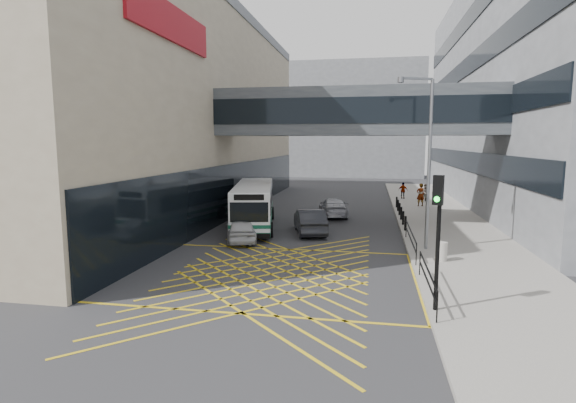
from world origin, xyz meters
The scene contains 18 objects.
ground centered at (0.00, 0.00, 0.00)m, with size 120.00×120.00×0.00m, color #333335.
building_whsmith centered at (-17.98, 16.00, 8.00)m, with size 24.17×42.00×16.00m.
building_far centered at (-2.00, 60.00, 9.00)m, with size 28.00×16.00×18.00m, color gray.
skybridge centered at (3.00, 12.00, 7.50)m, with size 20.00×4.10×3.00m.
pavement centered at (9.00, 15.00, 0.08)m, with size 6.00×54.00×0.16m, color gray.
box_junction centered at (0.00, 0.00, 0.00)m, with size 12.00×9.00×0.01m.
bus centered at (-3.45, 10.32, 1.52)m, with size 4.35×10.38×2.84m.
car_white centered at (-3.06, 5.98, 0.70)m, with size 1.80×4.39×1.40m, color #BABABC.
car_dark centered at (0.47, 8.82, 0.76)m, with size 1.90×4.85×1.52m, color black.
car_silver centered at (1.35, 15.48, 0.73)m, with size 1.98×4.70×1.46m, color #999AA2.
traffic_light centered at (6.20, -3.50, 3.03)m, with size 0.36×0.52×4.41m.
street_lamp centered at (6.76, 5.21, 5.01)m, with size 1.86×0.99×8.52m.
litter_bin centered at (7.37, 2.98, 0.60)m, with size 0.50×0.50×0.87m, color #ADA89E.
kerb_railings centered at (6.15, 1.78, 0.88)m, with size 0.05×12.54×1.00m.
bollards centered at (6.25, 15.00, 0.61)m, with size 0.14×10.14×0.90m.
pedestrian_a centered at (8.26, 21.14, 1.12)m, with size 0.77×0.55×1.93m, color gray.
pedestrian_b centered at (9.07, 24.50, 0.94)m, with size 0.77×0.45×1.57m, color gray.
pedestrian_c centered at (7.17, 26.10, 0.94)m, with size 0.92×0.44×1.56m, color gray.
Camera 1 is at (4.09, -18.07, 5.59)m, focal length 28.00 mm.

